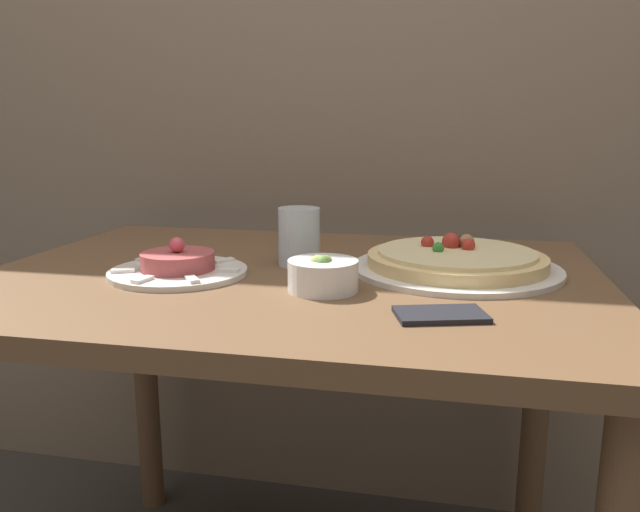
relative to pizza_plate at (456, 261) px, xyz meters
The scene contains 8 objects.
back_wall 0.76m from the pizza_plate, 121.91° to the left, with size 8.00×0.05×2.60m.
dining_table 0.33m from the pizza_plate, 167.10° to the right, with size 1.10×0.82×0.76m.
pizza_plate is the anchor object (origin of this frame).
tartare_plate 0.50m from the pizza_plate, 164.97° to the right, with size 0.24×0.24×0.07m.
small_bowl 0.28m from the pizza_plate, 139.33° to the right, with size 0.11×0.11×0.06m.
drinking_glass 0.30m from the pizza_plate, behind, with size 0.08×0.08×0.11m.
napkin 0.28m from the pizza_plate, 94.27° to the right, with size 0.14×0.11×0.01m.
salt_shaker 0.39m from the pizza_plate, 155.09° to the left, with size 0.03×0.03×0.07m.
Camera 1 is at (0.28, -0.65, 1.03)m, focal length 35.00 mm.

